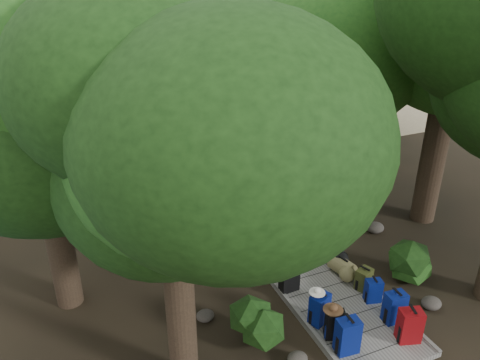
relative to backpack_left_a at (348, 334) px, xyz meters
name	(u,v)px	position (x,y,z in m)	size (l,w,h in m)	color
ground	(274,237)	(0.65, 4.25, -0.52)	(120.00, 120.00, 0.00)	black
sand_beach	(144,94)	(0.65, 20.25, -0.51)	(40.00, 22.00, 0.02)	tan
boardwalk	(258,218)	(0.65, 5.25, -0.46)	(2.00, 12.00, 0.12)	gray
backpack_left_a	(348,334)	(0.00, 0.00, 0.00)	(0.42, 0.30, 0.79)	navy
backpack_left_b	(335,323)	(-0.01, 0.40, -0.06)	(0.36, 0.26, 0.67)	black
backpack_left_c	(320,307)	(-0.06, 0.87, -0.03)	(0.40, 0.28, 0.74)	navy
backpack_right_a	(410,324)	(1.26, -0.23, -0.01)	(0.43, 0.30, 0.76)	#8D0603
backpack_right_b	(395,306)	(1.35, 0.31, -0.03)	(0.41, 0.29, 0.74)	navy
backpack_right_c	(373,290)	(1.35, 0.98, -0.11)	(0.34, 0.24, 0.58)	navy
backpack_right_d	(364,278)	(1.42, 1.41, -0.12)	(0.36, 0.26, 0.55)	#41431B
duffel_right_khaki	(342,266)	(1.29, 2.04, -0.20)	(0.40, 0.59, 0.40)	olive
duffel_right_black	(331,252)	(1.35, 2.59, -0.17)	(0.46, 0.73, 0.46)	black
suitcase_on_boardwalk	(289,278)	(-0.13, 2.00, -0.07)	(0.42, 0.23, 0.65)	black
lone_suitcase_on_sand	(198,133)	(1.08, 12.03, -0.15)	(0.44, 0.25, 0.70)	black
hat_brown	(333,307)	(-0.07, 0.42, 0.33)	(0.39, 0.39, 0.12)	#51351E
hat_white	(317,290)	(-0.14, 0.90, 0.39)	(0.32, 0.32, 0.11)	silver
kayak	(96,136)	(-2.74, 13.77, -0.32)	(0.79, 3.60, 0.36)	#AC0E12
sun_lounger	(250,108)	(4.56, 14.62, -0.20)	(0.59, 1.83, 0.59)	silver
tree_right_b	(453,52)	(5.05, 3.49, 4.21)	(5.30, 5.30, 9.46)	black
tree_right_c	(353,50)	(3.81, 5.88, 3.97)	(5.18, 5.18, 8.97)	black
tree_right_d	(374,0)	(5.69, 7.59, 5.11)	(6.14, 6.14, 11.26)	black
tree_right_e	(301,40)	(4.91, 10.68, 3.49)	(4.45, 4.45, 8.01)	black
tree_right_f	(314,2)	(7.23, 13.74, 4.53)	(5.66, 5.66, 10.10)	black
tree_left_a	(173,208)	(-2.96, 0.64, 2.99)	(4.20, 4.20, 7.01)	black
tree_left_b	(38,131)	(-4.65, 3.66, 3.43)	(4.39, 4.39, 7.89)	black
tree_left_c	(82,84)	(-3.50, 7.21, 3.38)	(4.48, 4.48, 7.79)	black
tree_back_a	(118,11)	(-0.36, 19.89, 3.90)	(5.10, 5.10, 8.83)	black
tree_back_c	(233,16)	(5.72, 19.54, 3.47)	(4.43, 4.43, 7.98)	black
tree_back_d	(28,25)	(-4.60, 18.68, 3.58)	(4.91, 4.91, 8.19)	black
palm_right_a	(281,53)	(3.67, 9.97, 3.21)	(4.37, 4.37, 7.45)	#124214
palm_right_b	(261,9)	(5.56, 15.63, 4.15)	(4.83, 4.83, 9.33)	#124214
palm_right_c	(198,31)	(2.96, 17.24, 3.11)	(4.56, 4.56, 7.26)	#124214
palm_left_a	(72,83)	(-3.53, 10.88, 2.60)	(3.91, 3.91, 6.23)	#124214
rock_left_a	(297,359)	(-0.93, 0.18, -0.41)	(0.39, 0.35, 0.22)	#4C473F
rock_left_b	(205,316)	(-2.12, 1.95, -0.41)	(0.38, 0.34, 0.21)	#4C473F
rock_left_c	(201,233)	(-1.19, 4.98, -0.37)	(0.53, 0.48, 0.29)	#4C473F
rock_left_d	(178,201)	(-1.20, 7.14, -0.43)	(0.31, 0.27, 0.17)	#4C473F
rock_right_a	(431,303)	(2.47, 0.40, -0.40)	(0.44, 0.40, 0.24)	#4C473F
rock_right_b	(375,228)	(3.30, 3.40, -0.38)	(0.50, 0.45, 0.28)	#4C473F
rock_right_c	(311,197)	(2.68, 5.72, -0.43)	(0.33, 0.30, 0.18)	#4C473F
rock_right_d	(293,159)	(3.58, 8.53, -0.37)	(0.54, 0.48, 0.30)	#4C473F
shrub_left_a	(254,325)	(-1.48, 0.95, -0.04)	(1.05, 1.05, 0.95)	#1E4D17
shrub_left_b	(189,229)	(-1.54, 4.86, -0.08)	(0.98, 0.98, 0.88)	#1E4D17
shrub_left_c	(146,172)	(-1.85, 8.42, 0.10)	(1.38, 1.38, 1.24)	#1E4D17
shrub_right_a	(402,259)	(2.57, 1.53, -0.02)	(1.11, 1.11, 1.00)	#1E4D17
shrub_right_b	(309,177)	(2.85, 6.21, 0.01)	(1.17, 1.17, 1.06)	#1E4D17
shrub_right_c	(253,148)	(2.42, 9.56, -0.15)	(0.82, 0.82, 0.74)	#1E4D17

